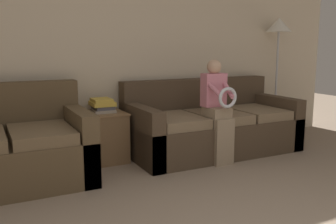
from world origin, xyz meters
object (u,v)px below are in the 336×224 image
Objects in this scene: couch_side at (7,150)px; side_shelf at (103,136)px; couch_main at (211,127)px; book_stack at (103,105)px; floor_lamp at (279,35)px; child_left_seated at (218,107)px.

couch_side is 2.66× the size of side_shelf.
side_shelf is at bearing 171.48° from couch_main.
side_shelf is (1.02, 0.28, -0.04)m from couch_side.
couch_main reaches higher than book_stack.
book_stack is at bearing -178.40° from floor_lamp.
side_shelf is at bearing 151.56° from child_left_seated.
floor_lamp reaches higher than child_left_seated.
floor_lamp is (1.48, 0.70, 0.82)m from child_left_seated.
couch_side is 5.50× the size of book_stack.
couch_side reaches higher than book_stack.
floor_lamp reaches higher than couch_side.
child_left_seated is (-0.19, -0.42, 0.33)m from couch_main.
floor_lamp is (1.30, 0.28, 1.15)m from couch_main.
child_left_seated is at bearing -28.44° from side_shelf.
child_left_seated reaches higher than couch_main.
couch_main is at bearing 65.80° from child_left_seated.
book_stack is (1.03, 0.29, 0.32)m from couch_side.
couch_main is at bearing -8.52° from side_shelf.
couch_side is 1.11m from book_stack.
couch_main is 1.23× the size of floor_lamp.
side_shelf is at bearing -118.76° from book_stack.
book_stack reaches higher than side_shelf.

